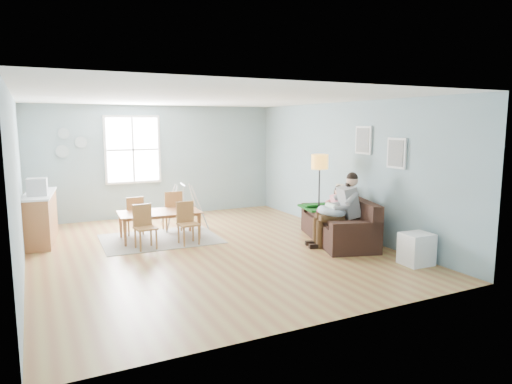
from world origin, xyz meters
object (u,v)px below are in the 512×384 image
chair_se (187,221)px  counter (40,217)px  chair_sw (144,224)px  toddler (334,203)px  storage_cube (416,249)px  sofa (341,226)px  monitor (37,187)px  baby_swing (184,208)px  dining_table (160,226)px  chair_ne (173,209)px  floor_lamp (320,169)px  chair_nw (134,214)px  father (340,207)px

chair_se → counter: 2.85m
chair_sw → toddler: bearing=-15.1°
storage_cube → chair_se: chair_se is taller
sofa → counter: (-5.21, 2.54, 0.18)m
monitor → baby_swing: monitor is taller
toddler → chair_sw: 3.66m
dining_table → chair_ne: chair_ne is taller
sofa → floor_lamp: size_ratio=1.39×
toddler → baby_swing: bearing=135.2°
chair_ne → chair_nw: bearing=177.6°
sofa → chair_ne: chair_ne is taller
floor_lamp → chair_se: 2.84m
father → floor_lamp: bearing=82.2°
chair_nw → chair_ne: bearing=-2.4°
dining_table → monitor: monitor is taller
father → counter: 5.72m
chair_nw → toddler: bearing=-30.6°
chair_nw → monitor: size_ratio=2.16×
toddler → chair_nw: 4.04m
chair_se → floor_lamp: bearing=-11.3°
storage_cube → counter: (-5.39, 4.30, 0.23)m
toddler → monitor: 5.61m
floor_lamp → dining_table: floor_lamp is taller
storage_cube → chair_sw: chair_sw is taller
chair_nw → chair_ne: 0.80m
father → chair_sw: 3.62m
dining_table → counter: (-2.10, 0.84, 0.21)m
sofa → floor_lamp: (-0.10, 0.61, 1.06)m
chair_se → baby_swing: baby_swing is taller
chair_nw → floor_lamp: bearing=-26.1°
chair_nw → storage_cube: bearing=-47.7°
storage_cube → chair_se: (-2.91, 2.89, 0.19)m
father → storage_cube: size_ratio=2.68×
storage_cube → counter: 6.90m
storage_cube → monitor: (-5.42, 3.98, 0.86)m
sofa → storage_cube: bearing=-84.1°
dining_table → counter: 2.27m
sofa → chair_nw: sofa is taller
counter → baby_swing: 2.86m
monitor → baby_swing: (2.89, 0.32, -0.69)m
chair_nw → baby_swing: bearing=13.3°
sofa → father: size_ratio=1.66×
sofa → chair_ne: 3.51m
dining_table → chair_sw: bearing=-124.5°
floor_lamp → monitor: floor_lamp is taller
counter → storage_cube: bearing=-38.6°
chair_sw → monitor: (-1.70, 1.05, 0.66)m
toddler → counter: (-5.20, 2.32, -0.24)m
chair_nw → chair_sw: bearing=-92.7°
chair_ne → chair_se: bearing=-92.2°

